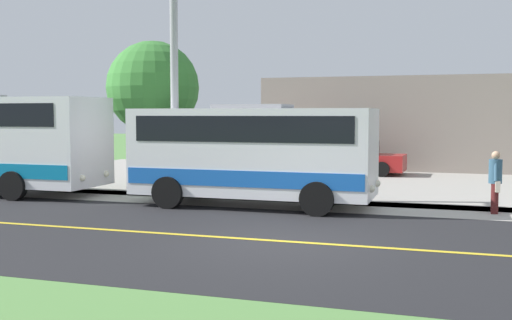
{
  "coord_description": "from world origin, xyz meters",
  "views": [
    {
      "loc": [
        12.06,
        3.28,
        2.63
      ],
      "look_at": [
        -3.5,
        -1.69,
        1.4
      ],
      "focal_mm": 43.04,
      "sensor_mm": 36.0,
      "label": 1
    }
  ],
  "objects": [
    {
      "name": "pedestrian_with_bags",
      "position": [
        -5.19,
        4.41,
        0.88
      ],
      "size": [
        0.72,
        0.34,
        1.65
      ],
      "color": "#4C1919",
      "rests_on": "ground"
    },
    {
      "name": "road_centre_line",
      "position": [
        0.0,
        0.0,
        0.01
      ],
      "size": [
        0.16,
        100.0,
        0.0
      ],
      "primitive_type": "cube",
      "color": "gold",
      "rests_on": "ground"
    },
    {
      "name": "shuttle_bus_front",
      "position": [
        -4.48,
        -2.09,
        1.59
      ],
      "size": [
        2.6,
        6.92,
        2.9
      ],
      "color": "white",
      "rests_on": "ground"
    },
    {
      "name": "parked_car_near",
      "position": [
        -14.75,
        -0.85,
        0.69
      ],
      "size": [
        2.14,
        4.46,
        1.45
      ],
      "color": "#A51E1E",
      "rests_on": "ground"
    },
    {
      "name": "commercial_building",
      "position": [
        -21.4,
        3.16,
        2.18
      ],
      "size": [
        10.0,
        17.45,
        4.36
      ],
      "primitive_type": "cube",
      "color": "gray",
      "rests_on": "ground"
    },
    {
      "name": "tree_curbside",
      "position": [
        -7.4,
        -6.73,
        3.53
      ],
      "size": [
        3.24,
        3.24,
        5.17
      ],
      "color": "brown",
      "rests_on": "ground"
    },
    {
      "name": "parking_lot_surface",
      "position": [
        -12.4,
        3.0,
        0.0
      ],
      "size": [
        14.0,
        36.0,
        0.01
      ],
      "primitive_type": "cube",
      "color": "#9E9991",
      "rests_on": "ground"
    },
    {
      "name": "ground_plane",
      "position": [
        0.0,
        0.0,
        0.0
      ],
      "size": [
        120.0,
        120.0,
        0.0
      ],
      "primitive_type": "plane",
      "color": "#548442"
    },
    {
      "name": "street_light_pole",
      "position": [
        -4.87,
        -4.77,
        4.12
      ],
      "size": [
        1.97,
        0.24,
        7.44
      ],
      "color": "#9E9EA3",
      "rests_on": "ground"
    },
    {
      "name": "road_surface",
      "position": [
        0.0,
        0.0,
        0.0
      ],
      "size": [
        8.0,
        100.0,
        0.01
      ],
      "primitive_type": "cube",
      "color": "black",
      "rests_on": "ground"
    },
    {
      "name": "sidewalk",
      "position": [
        -5.2,
        0.0,
        0.0
      ],
      "size": [
        2.4,
        100.0,
        0.01
      ],
      "primitive_type": "cube",
      "color": "#B2ADA3",
      "rests_on": "ground"
    }
  ]
}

